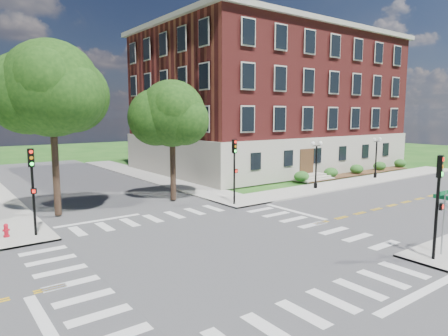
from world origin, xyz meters
TOP-DOWN VIEW (x-y plane):
  - ground at (0.00, 0.00)m, footprint 160.00×160.00m
  - road_ew at (0.00, 0.00)m, footprint 90.00×12.00m
  - road_ns at (0.00, 0.00)m, footprint 12.00×90.00m
  - sidewalk_ne at (15.38, 15.38)m, footprint 34.00×34.00m
  - crosswalk_east at (7.20, 0.00)m, footprint 2.20×10.20m
  - stop_bar_east at (8.80, 3.00)m, footprint 0.40×5.50m
  - main_building at (24.00, 21.99)m, footprint 30.60×22.40m
  - shrub_row at (27.00, 10.80)m, footprint 18.00×2.00m
  - tree_c at (-4.79, 11.44)m, footprint 6.17×6.17m
  - tree_d at (3.72, 11.08)m, footprint 5.08×5.08m
  - traffic_signal_se at (6.92, -7.44)m, footprint 0.37×0.43m
  - traffic_signal_ne at (6.61, 7.04)m, footprint 0.35×0.40m
  - traffic_signal_nw at (-6.97, 7.47)m, footprint 0.37×0.43m
  - twin_lamp_west at (16.54, 7.77)m, footprint 1.36×0.36m
  - twin_lamp_east at (26.27, 8.01)m, footprint 1.36×0.36m
  - street_sign_pole at (7.83, -7.35)m, footprint 1.10×1.10m
  - fire_hydrant at (-8.33, 8.07)m, footprint 0.35×0.35m

SIDE VIEW (x-z plane):
  - ground at x=0.00m, z-range 0.00..0.00m
  - crosswalk_east at x=7.20m, z-range -0.01..0.01m
  - stop_bar_east at x=8.80m, z-range 0.00..0.00m
  - shrub_row at x=27.00m, z-range -0.65..0.65m
  - road_ew at x=0.00m, z-range 0.00..0.01m
  - road_ns at x=0.00m, z-range 0.00..0.01m
  - sidewalk_ne at x=15.38m, z-range 0.00..0.12m
  - fire_hydrant at x=-8.33m, z-range 0.09..0.84m
  - street_sign_pole at x=7.83m, z-range 0.76..3.86m
  - twin_lamp_west at x=16.54m, z-range 0.41..4.64m
  - twin_lamp_east at x=26.27m, z-range 0.41..4.64m
  - traffic_signal_se at x=6.92m, z-range 0.79..5.59m
  - traffic_signal_ne at x=6.61m, z-range 0.79..5.59m
  - traffic_signal_nw at x=-6.97m, z-range 0.79..5.59m
  - tree_d at x=3.72m, z-range 2.17..11.39m
  - main_building at x=24.00m, z-range 0.09..16.59m
  - tree_c at x=-4.79m, z-range 2.68..14.02m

